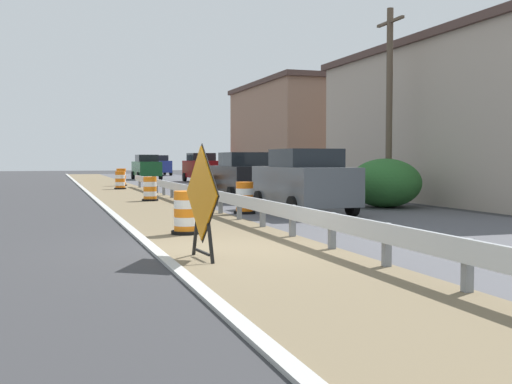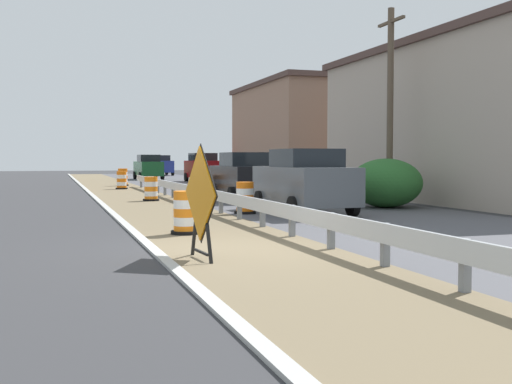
% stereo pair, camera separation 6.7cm
% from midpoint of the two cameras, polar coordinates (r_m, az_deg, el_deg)
% --- Properties ---
extents(ground_plane, '(160.00, 160.00, 0.00)m').
position_cam_midpoint_polar(ground_plane, '(11.95, -2.81, -5.29)').
color(ground_plane, '#333335').
extents(median_dirt_strip, '(3.34, 120.00, 0.01)m').
position_cam_midpoint_polar(median_dirt_strip, '(12.08, -0.65, -5.18)').
color(median_dirt_strip, '#706047').
rests_on(median_dirt_strip, ground).
extents(far_lane_asphalt, '(7.51, 120.00, 0.00)m').
position_cam_midpoint_polar(far_lane_asphalt, '(14.64, 20.09, -3.92)').
color(far_lane_asphalt, '#4C4C51').
rests_on(far_lane_asphalt, ground).
extents(curb_near_edge, '(0.20, 120.00, 0.11)m').
position_cam_midpoint_polar(curb_near_edge, '(11.68, -9.00, -5.50)').
color(curb_near_edge, '#ADADA8').
rests_on(curb_near_edge, ground).
extents(guardrail_median, '(0.18, 53.49, 0.71)m').
position_cam_midpoint_polar(guardrail_median, '(13.09, 4.53, -2.28)').
color(guardrail_median, silver).
rests_on(guardrail_median, ground).
extents(warning_sign_diamond, '(0.19, 1.71, 2.00)m').
position_cam_midpoint_polar(warning_sign_diamond, '(10.87, -5.07, -0.51)').
color(warning_sign_diamond, black).
rests_on(warning_sign_diamond, ground).
extents(traffic_barrel_nearest, '(0.66, 0.66, 0.99)m').
position_cam_midpoint_polar(traffic_barrel_nearest, '(14.57, -6.48, -2.05)').
color(traffic_barrel_nearest, orange).
rests_on(traffic_barrel_nearest, ground).
extents(traffic_barrel_close, '(0.68, 0.68, 0.99)m').
position_cam_midpoint_polar(traffic_barrel_close, '(19.82, -1.13, -0.67)').
color(traffic_barrel_close, orange).
rests_on(traffic_barrel_close, ground).
extents(traffic_barrel_mid, '(0.66, 0.66, 0.98)m').
position_cam_midpoint_polar(traffic_barrel_mid, '(26.08, -9.57, 0.17)').
color(traffic_barrel_mid, orange).
rests_on(traffic_barrel_mid, ground).
extents(traffic_barrel_far, '(0.74, 0.74, 1.00)m').
position_cam_midpoint_polar(traffic_barrel_far, '(27.97, -5.22, 0.41)').
color(traffic_barrel_far, orange).
rests_on(traffic_barrel_far, ground).
extents(traffic_barrel_farther, '(0.68, 0.68, 1.01)m').
position_cam_midpoint_polar(traffic_barrel_farther, '(36.30, -12.16, 0.96)').
color(traffic_barrel_farther, orange).
rests_on(traffic_barrel_farther, ground).
extents(traffic_barrel_farthest, '(0.73, 0.73, 1.09)m').
position_cam_midpoint_polar(traffic_barrel_farthest, '(40.69, -12.07, 1.24)').
color(traffic_barrel_farthest, orange).
rests_on(traffic_barrel_farthest, ground).
extents(car_lead_near_lane, '(2.14, 4.63, 1.97)m').
position_cam_midpoint_polar(car_lead_near_lane, '(26.09, -1.19, 1.42)').
color(car_lead_near_lane, black).
rests_on(car_lead_near_lane, ground).
extents(car_trailing_near_lane, '(2.05, 4.50, 2.04)m').
position_cam_midpoint_polar(car_trailing_near_lane, '(65.08, -8.72, 2.39)').
color(car_trailing_near_lane, navy).
rests_on(car_trailing_near_lane, ground).
extents(car_lead_far_lane, '(2.05, 4.55, 2.02)m').
position_cam_midpoint_polar(car_lead_far_lane, '(52.48, -9.85, 2.22)').
color(car_lead_far_lane, '#195128').
rests_on(car_lead_far_lane, ground).
extents(car_mid_far_lane, '(2.22, 4.45, 2.11)m').
position_cam_midpoint_polar(car_mid_far_lane, '(46.79, -4.95, 2.21)').
color(car_mid_far_lane, maroon).
rests_on(car_mid_far_lane, ground).
extents(car_trailing_far_lane, '(2.12, 4.69, 2.02)m').
position_cam_midpoint_polar(car_trailing_far_lane, '(20.10, 4.19, 0.99)').
color(car_trailing_far_lane, '#4C5156').
rests_on(car_trailing_far_lane, ground).
extents(roadside_shop_near, '(9.08, 15.22, 6.44)m').
position_cam_midpoint_polar(roadside_shop_near, '(28.37, 20.61, 5.89)').
color(roadside_shop_near, '#AD9E8E').
rests_on(roadside_shop_near, ground).
extents(roadside_shop_far, '(7.37, 11.83, 6.53)m').
position_cam_midpoint_polar(roadside_shop_far, '(41.41, 4.56, 5.18)').
color(roadside_shop_far, '#93705B').
rests_on(roadside_shop_far, ground).
extents(utility_pole_near, '(0.24, 1.80, 7.29)m').
position_cam_midpoint_polar(utility_pole_near, '(24.41, 11.80, 7.85)').
color(utility_pole_near, brown).
rests_on(utility_pole_near, ground).
extents(bush_roadside, '(2.54, 2.54, 1.72)m').
position_cam_midpoint_polar(bush_roadside, '(22.77, 11.44, 0.80)').
color(bush_roadside, '#286028').
rests_on(bush_roadside, ground).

